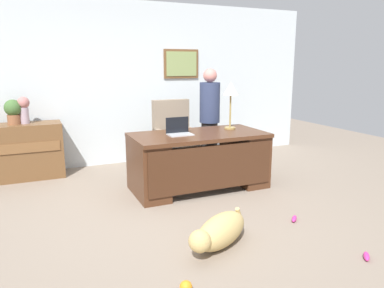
{
  "coord_description": "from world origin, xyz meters",
  "views": [
    {
      "loc": [
        -1.46,
        -3.59,
        1.68
      ],
      "look_at": [
        0.25,
        0.3,
        0.75
      ],
      "focal_mm": 34.23,
      "sensor_mm": 36.0,
      "label": 1
    }
  ],
  "objects_px": {
    "person_standing": "(210,119)",
    "dog_toy_plush": "(294,219)",
    "desk": "(200,159)",
    "potted_plant": "(13,111)",
    "dog_lying": "(219,231)",
    "credenza": "(15,152)",
    "dog_toy_bone": "(366,256)",
    "laptop": "(179,130)",
    "armchair": "(175,140)",
    "vase_with_flowers": "(24,108)",
    "dog_toy_ball": "(186,287)",
    "desk_lamp": "(231,92)"
  },
  "relations": [
    {
      "from": "credenza",
      "to": "person_standing",
      "type": "height_order",
      "value": "person_standing"
    },
    {
      "from": "person_standing",
      "to": "desk_lamp",
      "type": "relative_size",
      "value": 2.43
    },
    {
      "from": "dog_toy_ball",
      "to": "dog_toy_plush",
      "type": "xyz_separation_m",
      "value": [
        1.58,
        0.71,
        -0.02
      ]
    },
    {
      "from": "armchair",
      "to": "dog_toy_bone",
      "type": "bearing_deg",
      "value": -80.48
    },
    {
      "from": "credenza",
      "to": "dog_lying",
      "type": "xyz_separation_m",
      "value": [
        1.79,
        -3.05,
        -0.26
      ]
    },
    {
      "from": "person_standing",
      "to": "potted_plant",
      "type": "relative_size",
      "value": 4.48
    },
    {
      "from": "person_standing",
      "to": "dog_toy_plush",
      "type": "distance_m",
      "value": 2.34
    },
    {
      "from": "desk_lamp",
      "to": "dog_toy_ball",
      "type": "xyz_separation_m",
      "value": [
        -1.65,
        -2.27,
        -1.25
      ]
    },
    {
      "from": "dog_toy_ball",
      "to": "dog_toy_bone",
      "type": "height_order",
      "value": "dog_toy_ball"
    },
    {
      "from": "desk",
      "to": "dog_lying",
      "type": "relative_size",
      "value": 2.28
    },
    {
      "from": "laptop",
      "to": "dog_toy_plush",
      "type": "xyz_separation_m",
      "value": [
        0.77,
        -1.45,
        -0.8
      ]
    },
    {
      "from": "dog_toy_ball",
      "to": "credenza",
      "type": "bearing_deg",
      "value": 108.95
    },
    {
      "from": "vase_with_flowers",
      "to": "potted_plant",
      "type": "height_order",
      "value": "vase_with_flowers"
    },
    {
      "from": "desk",
      "to": "dog_lying",
      "type": "xyz_separation_m",
      "value": [
        -0.53,
        -1.58,
        -0.26
      ]
    },
    {
      "from": "desk_lamp",
      "to": "potted_plant",
      "type": "bearing_deg",
      "value": 155.33
    },
    {
      "from": "credenza",
      "to": "desk_lamp",
      "type": "distance_m",
      "value": 3.28
    },
    {
      "from": "desk_lamp",
      "to": "credenza",
      "type": "bearing_deg",
      "value": 155.61
    },
    {
      "from": "desk",
      "to": "desk_lamp",
      "type": "xyz_separation_m",
      "value": [
        0.56,
        0.17,
        0.88
      ]
    },
    {
      "from": "credenza",
      "to": "person_standing",
      "type": "xyz_separation_m",
      "value": [
        2.86,
        -0.68,
        0.42
      ]
    },
    {
      "from": "potted_plant",
      "to": "desk",
      "type": "bearing_deg",
      "value": -32.9
    },
    {
      "from": "desk",
      "to": "dog_toy_ball",
      "type": "height_order",
      "value": "desk"
    },
    {
      "from": "desk_lamp",
      "to": "vase_with_flowers",
      "type": "relative_size",
      "value": 1.68
    },
    {
      "from": "dog_lying",
      "to": "vase_with_flowers",
      "type": "relative_size",
      "value": 2.01
    },
    {
      "from": "credenza",
      "to": "dog_lying",
      "type": "bearing_deg",
      "value": -59.64
    },
    {
      "from": "person_standing",
      "to": "dog_toy_ball",
      "type": "xyz_separation_m",
      "value": [
        -1.63,
        -2.9,
        -0.78
      ]
    },
    {
      "from": "dog_toy_plush",
      "to": "dog_toy_bone",
      "type": "bearing_deg",
      "value": -86.07
    },
    {
      "from": "armchair",
      "to": "desk",
      "type": "bearing_deg",
      "value": -90.66
    },
    {
      "from": "credenza",
      "to": "dog_toy_plush",
      "type": "distance_m",
      "value": 4.04
    },
    {
      "from": "person_standing",
      "to": "vase_with_flowers",
      "type": "height_order",
      "value": "person_standing"
    },
    {
      "from": "potted_plant",
      "to": "dog_toy_plush",
      "type": "xyz_separation_m",
      "value": [
        2.78,
        -2.87,
        -1.0
      ]
    },
    {
      "from": "laptop",
      "to": "potted_plant",
      "type": "bearing_deg",
      "value": 144.71
    },
    {
      "from": "vase_with_flowers",
      "to": "potted_plant",
      "type": "distance_m",
      "value": 0.15
    },
    {
      "from": "desk",
      "to": "dog_lying",
      "type": "distance_m",
      "value": 1.68
    },
    {
      "from": "dog_lying",
      "to": "dog_toy_plush",
      "type": "bearing_deg",
      "value": 10.0
    },
    {
      "from": "armchair",
      "to": "dog_toy_bone",
      "type": "relative_size",
      "value": 7.48
    },
    {
      "from": "person_standing",
      "to": "vase_with_flowers",
      "type": "bearing_deg",
      "value": 165.77
    },
    {
      "from": "laptop",
      "to": "potted_plant",
      "type": "xyz_separation_m",
      "value": [
        -2.0,
        1.42,
        0.2
      ]
    },
    {
      "from": "armchair",
      "to": "potted_plant",
      "type": "relative_size",
      "value": 3.12
    },
    {
      "from": "credenza",
      "to": "laptop",
      "type": "relative_size",
      "value": 4.18
    },
    {
      "from": "dog_toy_ball",
      "to": "dog_toy_plush",
      "type": "distance_m",
      "value": 1.74
    },
    {
      "from": "potted_plant",
      "to": "dog_lying",
      "type": "bearing_deg",
      "value": -60.13
    },
    {
      "from": "person_standing",
      "to": "dog_toy_plush",
      "type": "bearing_deg",
      "value": -91.19
    },
    {
      "from": "desk",
      "to": "potted_plant",
      "type": "xyz_separation_m",
      "value": [
        -2.28,
        1.47,
        0.6
      ]
    },
    {
      "from": "person_standing",
      "to": "potted_plant",
      "type": "bearing_deg",
      "value": 166.46
    },
    {
      "from": "armchair",
      "to": "vase_with_flowers",
      "type": "height_order",
      "value": "vase_with_flowers"
    },
    {
      "from": "desk",
      "to": "dog_toy_bone",
      "type": "height_order",
      "value": "desk"
    },
    {
      "from": "desk_lamp",
      "to": "armchair",
      "type": "bearing_deg",
      "value": 124.42
    },
    {
      "from": "laptop",
      "to": "dog_toy_bone",
      "type": "distance_m",
      "value": 2.62
    },
    {
      "from": "desk_lamp",
      "to": "dog_toy_bone",
      "type": "distance_m",
      "value": 2.78
    },
    {
      "from": "desk",
      "to": "credenza",
      "type": "xyz_separation_m",
      "value": [
        -2.31,
        1.47,
        -0.01
      ]
    }
  ]
}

